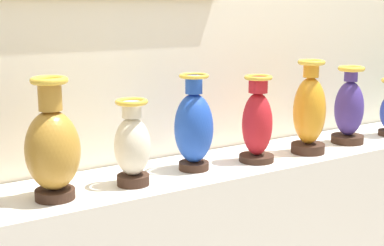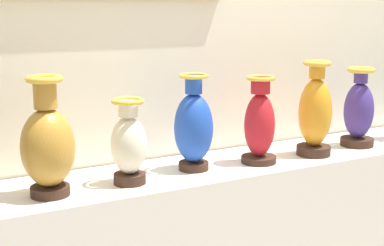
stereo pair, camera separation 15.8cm
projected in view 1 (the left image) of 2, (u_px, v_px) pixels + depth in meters
The scene contains 6 objects.
vase_ochre at pixel (53, 148), 1.86m from camera, with size 0.18×0.18×0.42m.
vase_ivory at pixel (132, 146), 2.02m from camera, with size 0.13×0.13×0.32m.
vase_sapphire at pixel (193, 127), 2.20m from camera, with size 0.15×0.15×0.38m.
vase_crimson at pixel (257, 123), 2.33m from camera, with size 0.15×0.15×0.36m.
vase_amber at pixel (309, 112), 2.46m from camera, with size 0.15×0.15×0.41m.
vase_indigo at pixel (349, 109), 2.64m from camera, with size 0.15×0.15×0.37m.
Camera 1 is at (-1.16, -1.83, 1.49)m, focal length 52.54 mm.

